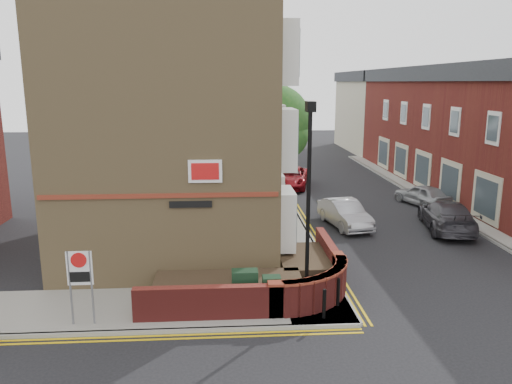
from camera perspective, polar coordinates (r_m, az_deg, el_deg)
The scene contains 27 objects.
ground at distance 14.82m, azimuth 0.16°, elevation -15.51°, with size 120.00×120.00×0.00m, color black.
pavement_corner at distance 16.32m, azimuth -12.90°, elevation -12.87°, with size 13.00×3.00×0.12m, color gray.
pavement_main at distance 30.01m, azimuth 1.86°, elevation -0.83°, with size 2.00×32.00×0.12m, color gray.
pavement_far at distance 30.33m, azimuth 23.62°, elevation -1.74°, with size 4.00×40.00×0.12m, color gray.
kerb_side at distance 14.99m, azimuth -13.81°, elevation -15.30°, with size 13.00×0.15×0.12m, color gray.
kerb_main_near at distance 30.12m, azimuth 3.76°, elevation -0.80°, with size 0.15×32.00×0.12m, color gray.
kerb_main_far at distance 29.47m, azimuth 20.17°, elevation -1.85°, with size 0.15×40.00×0.12m, color gray.
yellow_lines_side at distance 14.80m, azimuth -13.97°, elevation -15.93°, with size 13.00×0.28×0.01m, color gold.
yellow_lines_main at distance 30.17m, azimuth 4.23°, elevation -0.89°, with size 0.28×32.00×0.01m, color gold.
corner_building at distance 21.16m, azimuth -9.20°, elevation 10.34°, with size 8.95×10.40×13.60m.
garden_wall at distance 17.07m, azimuth -0.43°, elevation -11.58°, with size 6.80×6.00×1.20m, color maroon, non-canonical shape.
lamppost at distance 14.92m, azimuth 5.99°, elevation -1.61°, with size 0.25×0.50×6.30m.
utility_cabinet_large at distance 15.67m, azimuth -1.29°, elevation -10.99°, with size 0.80×0.45×1.20m, color #15301B.
utility_cabinet_small at distance 15.46m, azimuth 1.79°, elevation -11.52°, with size 0.55×0.40×1.10m, color #15301B.
bollard_near at distance 15.18m, azimuth 7.80°, elevation -12.53°, with size 0.11×0.11×0.90m, color black.
bollard_far at distance 16.01m, azimuth 9.36°, elevation -11.21°, with size 0.11×0.11×0.90m, color black.
zone_sign at distance 15.12m, azimuth -19.47°, elevation -8.84°, with size 0.72×0.07×2.20m.
far_terrace at distance 33.90m, azimuth 23.41°, elevation 6.52°, with size 5.40×30.40×8.00m.
far_terrace_cream at distance 53.41m, azimuth 13.14°, elevation 9.02°, with size 5.40×12.40×8.00m.
tree_near at distance 27.35m, azimuth 2.34°, elevation 7.73°, with size 3.64×3.65×6.70m.
tree_mid at distance 35.27m, azimuth 0.95°, elevation 9.60°, with size 4.03×4.03×7.42m.
tree_far at distance 43.25m, azimuth 0.06°, elevation 9.76°, with size 3.81×3.81×7.00m.
traffic_light_assembly at distance 38.43m, azimuth 1.17°, elevation 6.23°, with size 0.20×0.16×4.20m.
silver_car_near at distance 24.82m, azimuth 10.11°, elevation -2.44°, with size 1.38×3.97×1.31m, color #93949A.
red_car_main at distance 33.65m, azimuth 3.97°, elevation 1.67°, with size 2.22×4.82×1.34m, color maroon.
grey_car_far at distance 25.52m, azimuth 20.97°, elevation -2.54°, with size 1.99×4.90×1.42m, color #343338.
silver_car_far at distance 30.20m, azimuth 18.49°, elevation -0.30°, with size 1.46×3.64×1.24m, color #919498.
Camera 1 is at (-0.91, -13.06, 6.95)m, focal length 35.00 mm.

